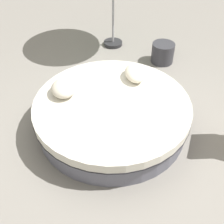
% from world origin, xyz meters
% --- Properties ---
extents(ground_plane, '(16.00, 16.00, 0.00)m').
position_xyz_m(ground_plane, '(0.00, 0.00, 0.00)').
color(ground_plane, gray).
extents(round_bed, '(2.48, 2.48, 0.50)m').
position_xyz_m(round_bed, '(0.00, 0.00, 0.26)').
color(round_bed, '#595966').
rests_on(round_bed, ground_plane).
extents(throw_pillow_0, '(0.51, 0.33, 0.21)m').
position_xyz_m(throw_pillow_0, '(-0.59, 0.48, 0.61)').
color(throw_pillow_0, beige).
rests_on(throw_pillow_0, round_bed).
extents(throw_pillow_1, '(0.47, 0.40, 0.22)m').
position_xyz_m(throw_pillow_1, '(-0.33, -0.73, 0.61)').
color(throw_pillow_1, beige).
rests_on(throw_pillow_1, round_bed).
extents(side_table, '(0.48, 0.48, 0.43)m').
position_xyz_m(side_table, '(-1.83, 1.36, 0.21)').
color(side_table, '#333338').
rests_on(side_table, ground_plane).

